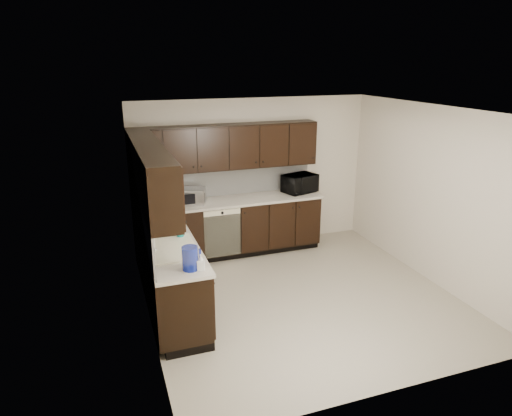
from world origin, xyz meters
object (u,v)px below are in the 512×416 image
(storage_bin, at_px, (157,208))
(blue_pitcher, at_px, (190,258))
(toaster_oven, at_px, (193,196))
(microwave, at_px, (300,183))
(sink, at_px, (173,254))

(storage_bin, height_order, blue_pitcher, blue_pitcher)
(toaster_oven, distance_m, storage_bin, 0.68)
(microwave, xyz_separation_m, toaster_oven, (-1.84, -0.05, -0.03))
(sink, bearing_deg, blue_pitcher, -81.77)
(storage_bin, xyz_separation_m, blue_pitcher, (0.09, -1.96, 0.03))
(sink, bearing_deg, toaster_oven, 70.75)
(microwave, height_order, blue_pitcher, microwave)
(storage_bin, bearing_deg, microwave, 8.94)
(storage_bin, relative_size, blue_pitcher, 1.91)
(sink, distance_m, storage_bin, 1.37)
(microwave, xyz_separation_m, storage_bin, (-2.43, -0.38, -0.05))
(sink, distance_m, microwave, 3.00)
(microwave, relative_size, toaster_oven, 1.41)
(toaster_oven, bearing_deg, blue_pitcher, -82.61)
(toaster_oven, height_order, storage_bin, toaster_oven)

